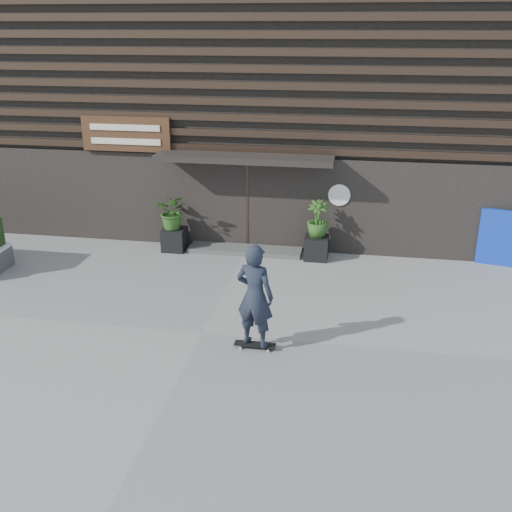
% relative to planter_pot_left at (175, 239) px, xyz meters
% --- Properties ---
extents(ground, '(80.00, 80.00, 0.00)m').
position_rel_planter_pot_left_xyz_m(ground, '(1.90, -4.40, -0.30)').
color(ground, gray).
rests_on(ground, ground).
extents(entrance_step, '(3.00, 0.80, 0.12)m').
position_rel_planter_pot_left_xyz_m(entrance_step, '(1.90, 0.20, -0.24)').
color(entrance_step, '#4B4B48').
rests_on(entrance_step, ground).
extents(planter_pot_left, '(0.60, 0.60, 0.60)m').
position_rel_planter_pot_left_xyz_m(planter_pot_left, '(0.00, 0.00, 0.00)').
color(planter_pot_left, black).
rests_on(planter_pot_left, ground).
extents(bamboo_left, '(0.86, 0.75, 0.96)m').
position_rel_planter_pot_left_xyz_m(bamboo_left, '(0.00, 0.00, 0.78)').
color(bamboo_left, '#2D591E').
rests_on(bamboo_left, planter_pot_left).
extents(planter_pot_right, '(0.60, 0.60, 0.60)m').
position_rel_planter_pot_left_xyz_m(planter_pot_right, '(3.80, 0.00, 0.00)').
color(planter_pot_right, black).
rests_on(planter_pot_right, ground).
extents(bamboo_right, '(0.54, 0.54, 0.96)m').
position_rel_planter_pot_left_xyz_m(bamboo_right, '(3.80, 0.00, 0.78)').
color(bamboo_right, '#2D591E').
rests_on(bamboo_right, planter_pot_right).
extents(blue_tarp, '(1.52, 0.44, 1.44)m').
position_rel_planter_pot_left_xyz_m(blue_tarp, '(8.57, 0.30, 0.42)').
color(blue_tarp, '#0D2EB4').
rests_on(blue_tarp, ground).
extents(building, '(18.00, 11.00, 8.00)m').
position_rel_planter_pot_left_xyz_m(building, '(1.90, 5.56, 3.69)').
color(building, black).
rests_on(building, ground).
extents(skateboarder, '(0.82, 0.65, 2.07)m').
position_rel_planter_pot_left_xyz_m(skateboarder, '(3.03, -4.80, 0.78)').
color(skateboarder, black).
rests_on(skateboarder, ground).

